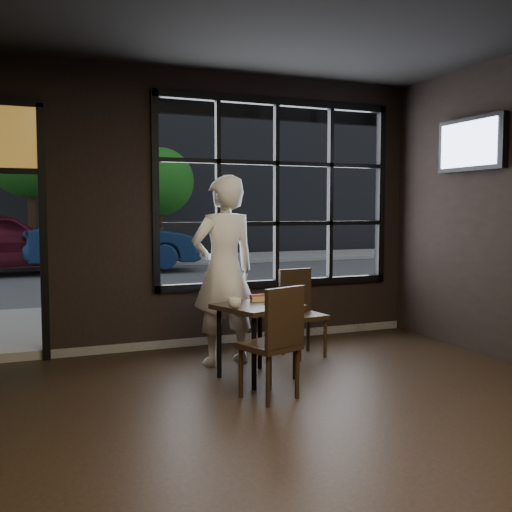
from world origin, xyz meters
name	(u,v)px	position (x,y,z in m)	size (l,w,h in m)	color
floor	(330,466)	(0.00, 0.00, -0.01)	(6.00, 7.00, 0.02)	black
window_frame	(276,194)	(1.20, 3.50, 1.80)	(3.06, 0.12, 2.28)	black
street_asphalt	(57,247)	(0.00, 24.00, -0.02)	(60.00, 41.00, 0.04)	#545456
building_across	(54,65)	(0.00, 23.00, 7.50)	(28.00, 12.00, 15.00)	#5B5956
cafe_table	(257,341)	(0.32, 1.97, 0.36)	(0.66, 0.66, 0.71)	black
chair_near	(269,342)	(0.18, 1.38, 0.48)	(0.42, 0.42, 0.97)	black
chair_window	(304,313)	(1.13, 2.59, 0.47)	(0.41, 0.41, 0.95)	black
man	(224,270)	(0.21, 2.61, 0.98)	(0.71, 0.47, 1.95)	silver
hotdog	(260,298)	(0.42, 2.15, 0.74)	(0.20, 0.08, 0.06)	tan
cup	(234,303)	(0.05, 1.86, 0.76)	(0.12, 0.12, 0.10)	silver
tv	(471,144)	(2.93, 2.09, 2.33)	(0.11, 1.01, 0.59)	black
navy_car	(114,241)	(0.62, 12.40, 0.80)	(1.49, 4.28, 1.41)	#0F2345
maroon_car	(0,241)	(-2.08, 12.67, 0.84)	(1.74, 4.32, 1.47)	#480E1A
tree_left	(30,148)	(-1.26, 14.60, 3.30)	(2.75, 2.75, 4.69)	#332114
tree_right	(160,182)	(2.40, 14.75, 2.45)	(2.04, 2.04, 3.48)	#332114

